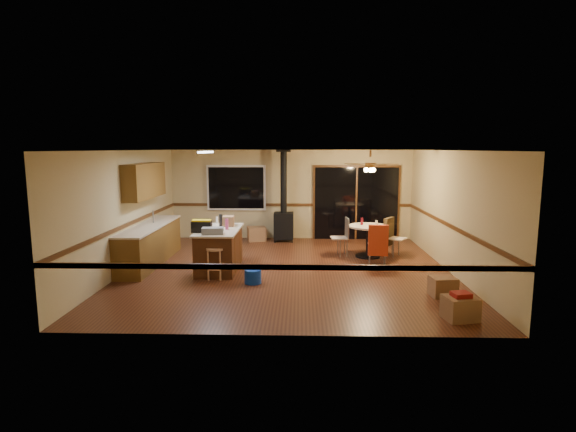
{
  "coord_description": "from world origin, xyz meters",
  "views": [
    {
      "loc": [
        0.28,
        -9.57,
        2.64
      ],
      "look_at": [
        0.0,
        0.3,
        1.15
      ],
      "focal_mm": 28.0,
      "sensor_mm": 36.0,
      "label": 1
    }
  ],
  "objects_px": {
    "toolbox_grey": "(213,231)",
    "wood_stove": "(284,216)",
    "box_corner_a": "(460,308)",
    "box_corner_b": "(443,287)",
    "chair_right": "(390,232)",
    "kitchen_island": "(219,249)",
    "bar_stool": "(215,264)",
    "dining_table": "(368,235)",
    "toolbox_black": "(202,227)",
    "chair_near": "(378,240)",
    "chair_left": "(343,232)",
    "box_under_window": "(257,234)",
    "blue_bucket": "(253,276)"
  },
  "relations": [
    {
      "from": "chair_left",
      "to": "toolbox_black",
      "type": "bearing_deg",
      "value": -151.57
    },
    {
      "from": "wood_stove",
      "to": "bar_stool",
      "type": "bearing_deg",
      "value": -108.22
    },
    {
      "from": "wood_stove",
      "to": "box_corner_a",
      "type": "height_order",
      "value": "wood_stove"
    },
    {
      "from": "toolbox_grey",
      "to": "box_under_window",
      "type": "bearing_deg",
      "value": 81.65
    },
    {
      "from": "toolbox_grey",
      "to": "chair_right",
      "type": "height_order",
      "value": "toolbox_grey"
    },
    {
      "from": "blue_bucket",
      "to": "box_corner_b",
      "type": "distance_m",
      "value": 3.57
    },
    {
      "from": "wood_stove",
      "to": "blue_bucket",
      "type": "bearing_deg",
      "value": -96.42
    },
    {
      "from": "box_corner_b",
      "to": "toolbox_grey",
      "type": "bearing_deg",
      "value": 165.53
    },
    {
      "from": "chair_left",
      "to": "blue_bucket",
      "type": "bearing_deg",
      "value": -130.17
    },
    {
      "from": "box_corner_a",
      "to": "box_corner_b",
      "type": "distance_m",
      "value": 1.12
    },
    {
      "from": "toolbox_grey",
      "to": "box_corner_a",
      "type": "bearing_deg",
      "value": -27.64
    },
    {
      "from": "chair_left",
      "to": "toolbox_grey",
      "type": "bearing_deg",
      "value": -146.08
    },
    {
      "from": "chair_near",
      "to": "kitchen_island",
      "type": "bearing_deg",
      "value": -174.08
    },
    {
      "from": "wood_stove",
      "to": "chair_near",
      "type": "bearing_deg",
      "value": -50.34
    },
    {
      "from": "toolbox_grey",
      "to": "wood_stove",
      "type": "bearing_deg",
      "value": 69.95
    },
    {
      "from": "chair_left",
      "to": "chair_near",
      "type": "xyz_separation_m",
      "value": [
        0.68,
        -0.99,
        0.01
      ]
    },
    {
      "from": "blue_bucket",
      "to": "toolbox_grey",
      "type": "bearing_deg",
      "value": 152.79
    },
    {
      "from": "toolbox_grey",
      "to": "box_corner_a",
      "type": "relative_size",
      "value": 0.91
    },
    {
      "from": "chair_right",
      "to": "box_corner_a",
      "type": "relative_size",
      "value": 1.45
    },
    {
      "from": "bar_stool",
      "to": "chair_near",
      "type": "bearing_deg",
      "value": 17.77
    },
    {
      "from": "box_corner_a",
      "to": "chair_left",
      "type": "bearing_deg",
      "value": 108.87
    },
    {
      "from": "kitchen_island",
      "to": "box_corner_b",
      "type": "xyz_separation_m",
      "value": [
        4.35,
        -1.7,
        -0.28
      ]
    },
    {
      "from": "toolbox_black",
      "to": "kitchen_island",
      "type": "bearing_deg",
      "value": 49.01
    },
    {
      "from": "kitchen_island",
      "to": "box_corner_a",
      "type": "height_order",
      "value": "kitchen_island"
    },
    {
      "from": "chair_right",
      "to": "wood_stove",
      "type": "bearing_deg",
      "value": 148.45
    },
    {
      "from": "toolbox_black",
      "to": "chair_near",
      "type": "height_order",
      "value": "toolbox_black"
    },
    {
      "from": "bar_stool",
      "to": "blue_bucket",
      "type": "distance_m",
      "value": 0.86
    },
    {
      "from": "chair_near",
      "to": "box_corner_a",
      "type": "bearing_deg",
      "value": -76.82
    },
    {
      "from": "dining_table",
      "to": "kitchen_island",
      "type": "bearing_deg",
      "value": -160.05
    },
    {
      "from": "blue_bucket",
      "to": "chair_near",
      "type": "height_order",
      "value": "chair_near"
    },
    {
      "from": "chair_near",
      "to": "chair_left",
      "type": "bearing_deg",
      "value": 124.5
    },
    {
      "from": "toolbox_black",
      "to": "dining_table",
      "type": "distance_m",
      "value": 4.09
    },
    {
      "from": "toolbox_black",
      "to": "blue_bucket",
      "type": "distance_m",
      "value": 1.59
    },
    {
      "from": "chair_near",
      "to": "box_corner_b",
      "type": "bearing_deg",
      "value": -68.2
    },
    {
      "from": "wood_stove",
      "to": "toolbox_grey",
      "type": "bearing_deg",
      "value": -110.05
    },
    {
      "from": "blue_bucket",
      "to": "box_corner_b",
      "type": "height_order",
      "value": "box_corner_b"
    },
    {
      "from": "toolbox_black",
      "to": "box_under_window",
      "type": "relative_size",
      "value": 0.82
    },
    {
      "from": "chair_right",
      "to": "box_corner_b",
      "type": "distance_m",
      "value": 3.15
    },
    {
      "from": "wood_stove",
      "to": "blue_bucket",
      "type": "distance_m",
      "value": 4.13
    },
    {
      "from": "kitchen_island",
      "to": "toolbox_black",
      "type": "height_order",
      "value": "toolbox_black"
    },
    {
      "from": "blue_bucket",
      "to": "chair_right",
      "type": "xyz_separation_m",
      "value": [
        3.14,
        2.41,
        0.46
      ]
    },
    {
      "from": "kitchen_island",
      "to": "bar_stool",
      "type": "xyz_separation_m",
      "value": [
        0.05,
        -0.75,
        -0.13
      ]
    },
    {
      "from": "toolbox_black",
      "to": "chair_left",
      "type": "height_order",
      "value": "toolbox_black"
    },
    {
      "from": "toolbox_grey",
      "to": "box_under_window",
      "type": "relative_size",
      "value": 0.87
    },
    {
      "from": "box_corner_b",
      "to": "chair_near",
      "type": "bearing_deg",
      "value": 111.8
    },
    {
      "from": "chair_left",
      "to": "box_under_window",
      "type": "relative_size",
      "value": 1.02
    },
    {
      "from": "wood_stove",
      "to": "box_corner_b",
      "type": "bearing_deg",
      "value": -57.28
    },
    {
      "from": "box_under_window",
      "to": "box_corner_b",
      "type": "distance_m",
      "value": 6.14
    },
    {
      "from": "bar_stool",
      "to": "chair_near",
      "type": "height_order",
      "value": "chair_near"
    },
    {
      "from": "wood_stove",
      "to": "box_corner_b",
      "type": "height_order",
      "value": "wood_stove"
    }
  ]
}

